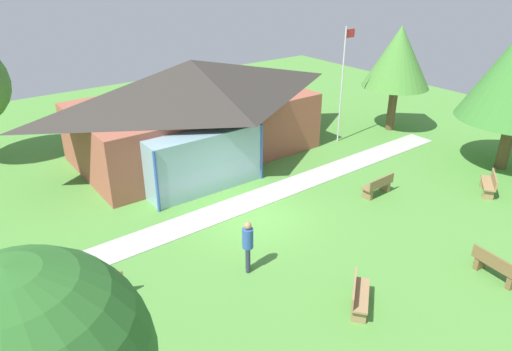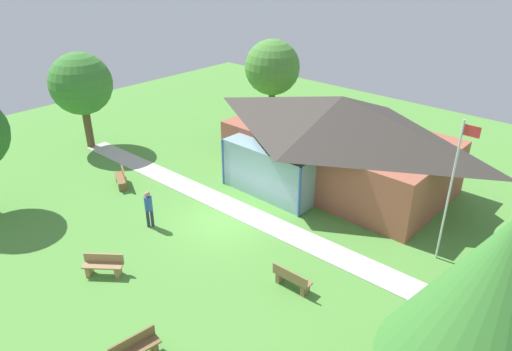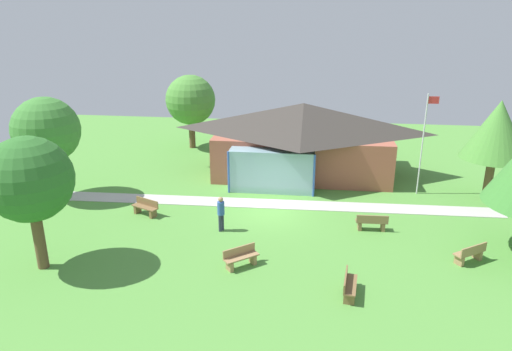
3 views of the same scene
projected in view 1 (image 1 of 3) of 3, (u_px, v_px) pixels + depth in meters
ground_plane at (253, 217)px, 17.61m from camera, size 44.00×44.00×0.00m
pavilion at (194, 107)px, 22.11m from camera, size 11.87×7.87×4.56m
footpath at (238, 206)px, 18.35m from camera, size 24.37×1.89×0.03m
flagpole at (343, 81)px, 23.36m from camera, size 0.64×0.08×5.80m
bench_lawn_far_right at (489, 184)px, 19.17m from camera, size 1.48×1.21×0.84m
bench_front_right at (496, 267)px, 14.12m from camera, size 0.62×1.54×0.84m
bench_mid_left at (96, 290)px, 13.15m from camera, size 1.54×1.04×0.84m
bench_front_center at (359, 296)px, 12.93m from camera, size 1.44×1.29×0.84m
bench_mid_right at (378, 186)px, 19.01m from camera, size 1.52×0.49×0.84m
visitor_strolling_lawn at (248, 243)px, 14.20m from camera, size 0.34×0.34×1.74m
tree_east_hedge at (398, 57)px, 24.67m from camera, size 3.54×3.54×5.61m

